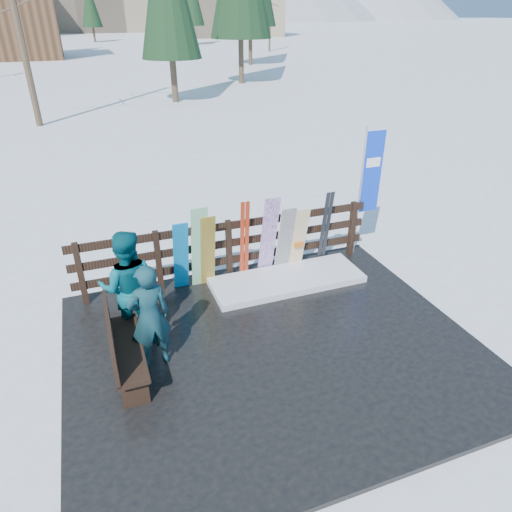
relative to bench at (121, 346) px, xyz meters
name	(u,v)px	position (x,y,z in m)	size (l,w,h in m)	color
ground	(274,350)	(2.16, -0.13, -0.60)	(700.00, 700.00, 0.00)	white
deck	(274,348)	(2.16, -0.13, -0.56)	(6.00, 5.00, 0.08)	black
fence	(229,245)	(2.16, 2.07, 0.14)	(5.60, 0.10, 1.15)	black
snow_patch	(287,280)	(3.08, 1.47, -0.46)	(2.81, 1.00, 0.12)	white
bench	(121,346)	(0.00, 0.00, 0.00)	(0.41, 1.50, 0.97)	black
snowboard_0	(181,257)	(1.22, 1.85, 0.19)	(0.26, 0.03, 1.45)	#0A7DC2
snowboard_1	(200,248)	(1.56, 1.85, 0.30)	(0.29, 0.03, 1.65)	white
snowboard_2	(208,252)	(1.70, 1.85, 0.20)	(0.25, 0.03, 1.46)	yellow
snowboard_3	(269,236)	(2.85, 1.85, 0.30)	(0.29, 0.03, 1.68)	white
snowboard_4	(285,240)	(3.18, 1.85, 0.17)	(0.29, 0.03, 1.40)	black
snowboard_5	(299,239)	(3.47, 1.85, 0.14)	(0.28, 0.03, 1.34)	white
ski_pair_a	(244,241)	(2.41, 1.92, 0.26)	(0.16, 0.16, 1.56)	#AB2D15
ski_pair_b	(325,228)	(4.06, 1.92, 0.25)	(0.17, 0.23, 1.53)	black
rental_flag	(369,177)	(5.06, 2.12, 1.09)	(0.45, 0.04, 2.60)	silver
person_front	(150,317)	(0.43, 0.12, 0.28)	(0.58, 0.38, 1.59)	#154D47
person_back	(129,287)	(0.24, 0.84, 0.38)	(0.87, 0.67, 1.78)	#054F5C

